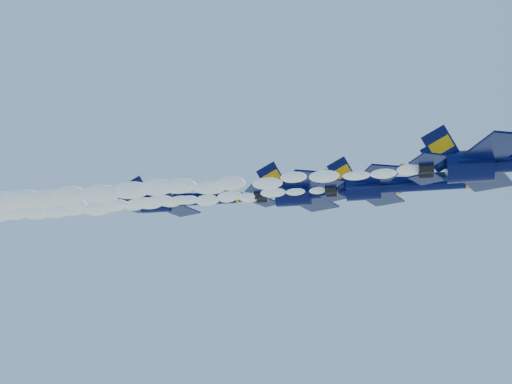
% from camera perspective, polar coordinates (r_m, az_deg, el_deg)
% --- Properties ---
extents(smoke_trail_jet_lead, '(49.05, 2.09, 1.88)m').
position_cam_1_polar(smoke_trail_jet_lead, '(58.22, -11.83, -0.09)').
color(smoke_trail_jet_lead, white).
extents(jet_second, '(14.91, 12.23, 5.54)m').
position_cam_1_polar(jet_second, '(66.75, 11.12, 0.54)').
color(jet_second, '#050936').
extents(smoke_trail_jet_second, '(49.05, 2.02, 1.82)m').
position_cam_1_polar(smoke_trail_jet_second, '(72.95, -13.87, -1.26)').
color(smoke_trail_jet_second, white).
extents(jet_third, '(17.46, 14.33, 6.49)m').
position_cam_1_polar(jet_third, '(75.80, 5.62, 0.10)').
color(jet_third, '#050936').
extents(smoke_trail_jet_third, '(49.05, 2.36, 2.13)m').
position_cam_1_polar(smoke_trail_jet_third, '(84.46, -16.52, -1.48)').
color(smoke_trail_jet_third, white).
extents(jet_fourth, '(15.79, 12.95, 5.87)m').
position_cam_1_polar(jet_fourth, '(83.21, -5.96, -0.63)').
color(jet_fourth, '#050936').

